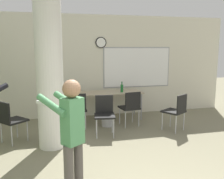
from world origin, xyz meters
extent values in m
cube|color=beige|center=(0.00, 5.06, 1.40)|extent=(8.00, 0.12, 2.80)
cylinder|color=black|center=(0.26, 4.99, 2.05)|extent=(0.30, 0.03, 0.30)
cylinder|color=white|center=(0.26, 4.97, 2.05)|extent=(0.26, 0.01, 0.25)
cube|color=#99999E|center=(1.33, 5.00, 1.35)|extent=(2.00, 0.01, 1.16)
cube|color=white|center=(1.33, 4.99, 1.35)|extent=(1.94, 0.02, 1.10)
cylinder|color=silver|center=(-1.12, 2.94, 1.40)|extent=(0.50, 0.50, 2.80)
cube|color=tan|center=(0.42, 4.54, 0.73)|extent=(1.68, 0.69, 0.03)
cylinder|color=gray|center=(-0.36, 4.25, 0.36)|extent=(0.04, 0.04, 0.71)
cylinder|color=gray|center=(1.21, 4.25, 0.36)|extent=(0.04, 0.04, 0.71)
cylinder|color=gray|center=(-0.36, 4.82, 0.36)|extent=(0.04, 0.04, 0.71)
cylinder|color=gray|center=(1.21, 4.82, 0.36)|extent=(0.04, 0.04, 0.71)
cylinder|color=#1E6B2D|center=(0.72, 4.44, 0.84)|extent=(0.07, 0.07, 0.20)
cylinder|color=#1E6B2D|center=(0.72, 4.44, 0.98)|extent=(0.03, 0.03, 0.08)
cylinder|color=#B2B2B7|center=(0.20, 3.94, 0.18)|extent=(0.28, 0.28, 0.37)
cube|color=black|center=(1.64, 3.28, 0.45)|extent=(0.61, 0.61, 0.04)
cube|color=black|center=(1.75, 3.10, 0.67)|extent=(0.35, 0.24, 0.40)
cylinder|color=#B7B7BC|center=(1.69, 3.53, 0.21)|extent=(0.02, 0.02, 0.43)
cylinder|color=#B7B7BC|center=(1.39, 3.33, 0.21)|extent=(0.02, 0.02, 0.43)
cylinder|color=#B7B7BC|center=(1.89, 3.22, 0.21)|extent=(0.02, 0.02, 0.43)
cylinder|color=#B7B7BC|center=(1.58, 3.03, 0.21)|extent=(0.02, 0.02, 0.43)
cube|color=black|center=(0.75, 3.87, 0.45)|extent=(0.49, 0.49, 0.04)
cube|color=black|center=(0.77, 3.67, 0.67)|extent=(0.40, 0.08, 0.40)
cylinder|color=#B7B7BC|center=(0.90, 4.08, 0.21)|extent=(0.02, 0.02, 0.43)
cylinder|color=#B7B7BC|center=(0.55, 4.03, 0.21)|extent=(0.02, 0.02, 0.43)
cylinder|color=#B7B7BC|center=(0.95, 3.72, 0.21)|extent=(0.02, 0.02, 0.43)
cylinder|color=#B7B7BC|center=(0.59, 3.67, 0.21)|extent=(0.02, 0.02, 0.43)
cube|color=black|center=(-1.87, 3.36, 0.45)|extent=(0.62, 0.62, 0.04)
cube|color=black|center=(-2.03, 3.23, 0.67)|extent=(0.28, 0.32, 0.40)
cylinder|color=#B7B7BC|center=(-1.62, 3.35, 0.21)|extent=(0.02, 0.02, 0.43)
cylinder|color=#B7B7BC|center=(-1.85, 3.62, 0.21)|extent=(0.02, 0.02, 0.43)
cylinder|color=#B7B7BC|center=(-1.89, 3.11, 0.21)|extent=(0.02, 0.02, 0.43)
cylinder|color=#B7B7BC|center=(-2.13, 3.38, 0.21)|extent=(0.02, 0.02, 0.43)
cube|color=black|center=(0.00, 3.28, 0.45)|extent=(0.50, 0.50, 0.04)
cube|color=black|center=(0.03, 3.48, 0.67)|extent=(0.40, 0.09, 0.40)
cylinder|color=#B7B7BC|center=(-0.20, 3.13, 0.21)|extent=(0.02, 0.02, 0.43)
cylinder|color=#B7B7BC|center=(0.15, 3.07, 0.21)|extent=(0.02, 0.02, 0.43)
cylinder|color=#B7B7BC|center=(-0.15, 3.48, 0.21)|extent=(0.02, 0.02, 0.43)
cylinder|color=#B7B7BC|center=(0.21, 3.43, 0.21)|extent=(0.02, 0.02, 0.43)
cube|color=black|center=(-0.53, 3.98, 0.45)|extent=(0.45, 0.45, 0.04)
cube|color=black|center=(-0.53, 3.78, 0.67)|extent=(0.40, 0.04, 0.40)
cylinder|color=#B7B7BC|center=(-0.35, 4.16, 0.21)|extent=(0.02, 0.02, 0.43)
cylinder|color=#B7B7BC|center=(-0.71, 4.16, 0.21)|extent=(0.02, 0.02, 0.43)
cylinder|color=#B7B7BC|center=(-0.35, 3.80, 0.21)|extent=(0.02, 0.02, 0.43)
cylinder|color=#B7B7BC|center=(-0.71, 3.80, 0.21)|extent=(0.02, 0.02, 0.43)
cylinder|color=#514C47|center=(-0.80, 1.04, 0.39)|extent=(0.11, 0.11, 0.79)
cylinder|color=#514C47|center=(-0.92, 0.95, 0.39)|extent=(0.11, 0.11, 0.79)
cube|color=#4C8C59|center=(-0.86, 0.99, 1.07)|extent=(0.29, 0.28, 0.56)
sphere|color=#997051|center=(-0.86, 0.99, 1.45)|extent=(0.21, 0.21, 0.21)
cylinder|color=#4C8C59|center=(-0.89, 1.25, 1.25)|extent=(0.36, 0.45, 0.22)
cylinder|color=#4C8C59|center=(-1.10, 1.10, 1.25)|extent=(0.36, 0.45, 0.22)
cube|color=white|center=(-1.23, 1.28, 1.25)|extent=(0.11, 0.13, 0.04)
camera|label=1|loc=(-1.07, -1.86, 1.92)|focal=40.00mm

